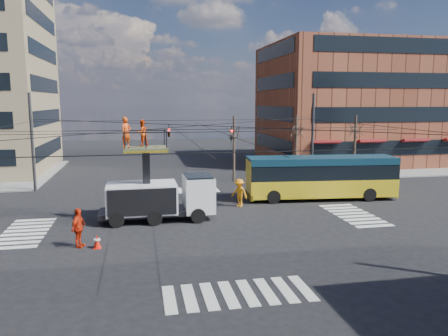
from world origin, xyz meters
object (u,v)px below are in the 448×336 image
utility_truck (160,187)px  worker_ground (78,228)px  traffic_cone (97,241)px  flagger (239,193)px  city_bus (321,176)px

utility_truck → worker_ground: utility_truck is taller
traffic_cone → worker_ground: 1.17m
utility_truck → flagger: utility_truck is taller
city_bus → flagger: city_bus is taller
traffic_cone → worker_ground: worker_ground is taller
city_bus → utility_truck: bearing=-158.1°
worker_ground → flagger: bearing=-33.4°
traffic_cone → worker_ground: size_ratio=0.35×
traffic_cone → utility_truck: bearing=54.6°
utility_truck → flagger: (5.60, 2.40, -1.08)m
flagger → city_bus: bearing=58.4°
city_bus → flagger: bearing=-164.1°
utility_truck → worker_ground: (-4.30, -4.42, -1.05)m
city_bus → traffic_cone: (-15.58, -8.41, -1.37)m
utility_truck → traffic_cone: utility_truck is taller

